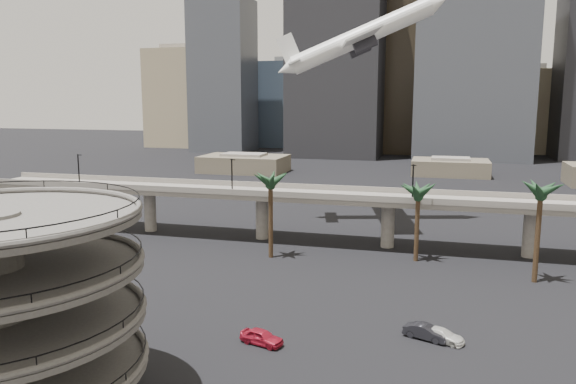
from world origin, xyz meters
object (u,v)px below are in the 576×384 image
(car_a, at_px, (262,337))
(overpass, at_px, (323,201))
(car_b, at_px, (426,332))
(car_c, at_px, (442,335))
(airborne_jet, at_px, (360,37))

(car_a, bearing_deg, overpass, 18.59)
(overpass, xyz_separation_m, car_b, (18.37, -35.67, -6.58))
(car_c, bearing_deg, car_b, 106.84)
(overpass, xyz_separation_m, airborne_jet, (3.13, 18.19, 28.72))
(overpass, relative_size, airborne_jet, 3.92)
(car_a, relative_size, car_c, 0.99)
(car_b, xyz_separation_m, car_c, (1.63, -0.16, -0.09))
(overpass, relative_size, car_a, 28.43)
(car_c, bearing_deg, car_a, 129.85)
(overpass, distance_m, car_a, 41.96)
(overpass, bearing_deg, car_b, -62.75)
(car_b, relative_size, car_c, 1.00)
(car_c, bearing_deg, overpass, 51.53)
(car_b, bearing_deg, overpass, 46.93)
(airborne_jet, relative_size, car_a, 7.26)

